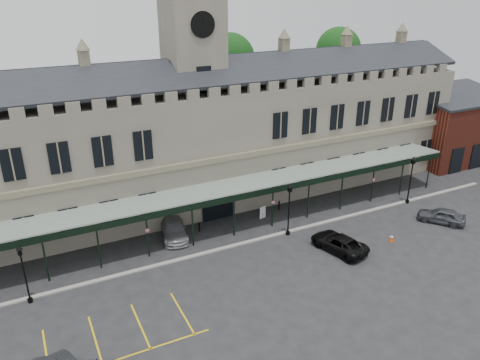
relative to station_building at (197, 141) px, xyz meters
name	(u,v)px	position (x,y,z in m)	size (l,w,h in m)	color
ground	(273,276)	(0.00, -15.91, -6.47)	(140.00, 140.00, 0.00)	black
station_building	(197,141)	(0.00, 0.00, 0.00)	(60.00, 10.36, 17.30)	#696357
clock_tower	(194,76)	(0.00, 0.09, 6.64)	(5.60, 5.60, 24.80)	#696357
canopy	(233,211)	(0.00, -8.45, -4.06)	(50.00, 4.10, 4.30)	#8C9E93
brick_annex	(454,128)	(34.00, -2.94, -2.31)	(12.40, 8.36, 9.23)	maroon
kerb	(242,243)	(0.00, -10.41, -6.41)	(60.00, 0.40, 0.12)	gray
parking_markings	(97,345)	(-14.00, -17.41, -6.47)	(16.00, 6.00, 0.01)	gold
tree_behind_mid	(230,60)	(8.00, 9.09, 6.35)	(6.00, 6.00, 16.00)	#332314
tree_behind_right	(338,51)	(24.00, 9.09, 6.35)	(6.00, 6.00, 16.00)	#332314
lamp_post_left	(23,269)	(-17.51, -10.85, -3.64)	(0.45, 0.45, 4.76)	black
lamp_post_mid	(289,205)	(4.50, -10.74, -3.43)	(0.48, 0.48, 5.12)	black
lamp_post_right	(411,176)	(19.29, -10.60, -3.39)	(0.49, 0.49, 5.19)	black
traffic_cone	(391,238)	(12.20, -15.88, -6.14)	(0.43, 0.43, 0.68)	#DA4006
sign_board	(263,212)	(3.99, -6.86, -5.87)	(0.71, 0.20, 1.23)	black
bollard_left	(199,227)	(-2.59, -6.61, -6.00)	(0.17, 0.17, 0.93)	black
bollard_right	(279,205)	(6.37, -6.00, -6.00)	(0.17, 0.17, 0.93)	black
car_taxi	(174,229)	(-5.00, -6.35, -5.71)	(2.13, 5.23, 1.52)	#999BA0
car_van	(339,243)	(7.00, -15.01, -5.75)	(2.39, 5.17, 1.44)	black
car_right_a	(442,215)	(19.00, -15.28, -5.73)	(1.75, 4.35, 1.48)	#3C3F44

